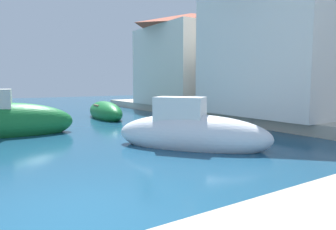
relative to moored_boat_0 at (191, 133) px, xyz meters
name	(u,v)px	position (x,y,z in m)	size (l,w,h in m)	color
ground	(71,215)	(-4.84, -3.15, -0.47)	(80.00, 80.00, 0.00)	navy
quay_promenade	(267,166)	(-0.52, -3.52, -0.22)	(44.00, 32.00, 0.50)	#BCB29E
moored_boat_0	(191,133)	(0.00, 0.00, 0.00)	(4.38, 5.03, 1.98)	white
moored_boat_3	(105,112)	(0.85, 9.45, -0.11)	(1.86, 4.72, 1.29)	#197233
waterfront_building_main	(289,32)	(8.16, 2.33, 4.23)	(7.19, 7.38, 8.28)	white
waterfront_building_annex	(191,58)	(8.16, 10.70, 3.40)	(6.62, 7.05, 6.64)	silver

